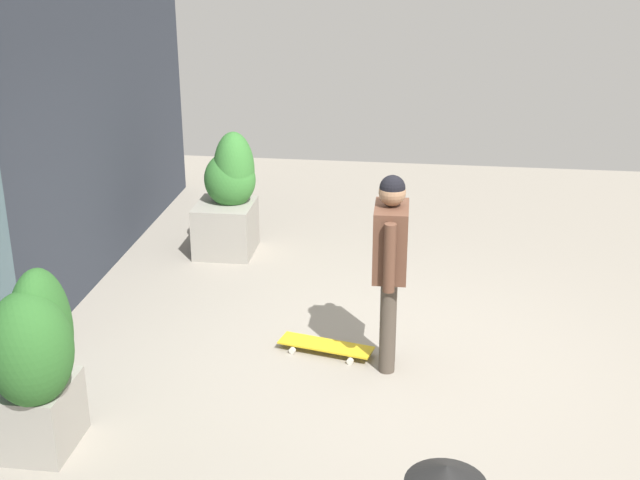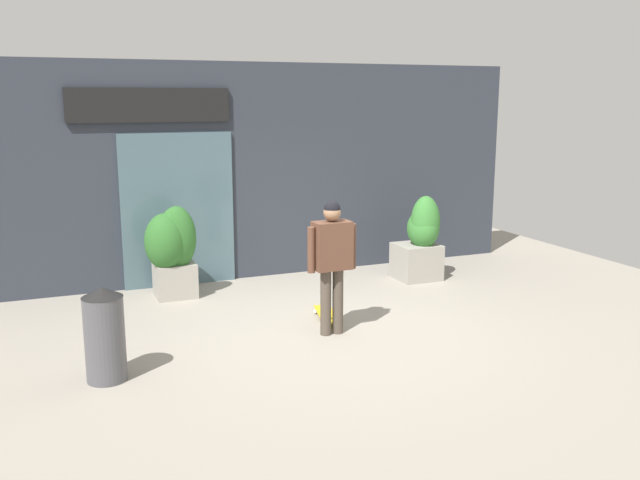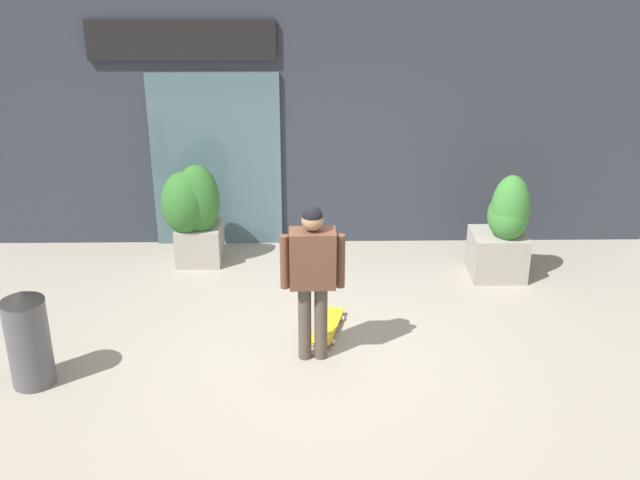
{
  "view_description": "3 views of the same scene",
  "coord_description": "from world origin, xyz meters",
  "px_view_note": "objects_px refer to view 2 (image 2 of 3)",
  "views": [
    {
      "loc": [
        -6.18,
        -0.38,
        3.48
      ],
      "look_at": [
        0.06,
        0.44,
        1.04
      ],
      "focal_mm": 47.96,
      "sensor_mm": 36.0,
      "label": 1
    },
    {
      "loc": [
        -3.21,
        -7.44,
        2.81
      ],
      "look_at": [
        0.06,
        0.44,
        1.04
      ],
      "focal_mm": 38.97,
      "sensor_mm": 36.0,
      "label": 2
    },
    {
      "loc": [
        -0.05,
        -6.86,
        4.17
      ],
      "look_at": [
        0.06,
        0.44,
        1.04
      ],
      "focal_mm": 43.63,
      "sensor_mm": 36.0,
      "label": 3
    }
  ],
  "objects_px": {
    "planter_box_right": "(172,250)",
    "trash_bin": "(105,334)",
    "skateboarder": "(332,254)",
    "skateboard": "(327,315)",
    "planter_box_left": "(421,240)"
  },
  "relations": [
    {
      "from": "planter_box_left",
      "to": "skateboarder",
      "type": "bearing_deg",
      "value": -141.59
    },
    {
      "from": "skateboard",
      "to": "planter_box_right",
      "type": "xyz_separation_m",
      "value": [
        -1.62,
        1.77,
        0.64
      ]
    },
    {
      "from": "trash_bin",
      "to": "skateboarder",
      "type": "bearing_deg",
      "value": 8.91
    },
    {
      "from": "planter_box_right",
      "to": "trash_bin",
      "type": "distance_m",
      "value": 2.97
    },
    {
      "from": "skateboarder",
      "to": "planter_box_left",
      "type": "bearing_deg",
      "value": -52.84
    },
    {
      "from": "skateboard",
      "to": "skateboarder",
      "type": "bearing_deg",
      "value": 176.23
    },
    {
      "from": "skateboarder",
      "to": "skateboard",
      "type": "height_order",
      "value": "skateboarder"
    },
    {
      "from": "planter_box_left",
      "to": "trash_bin",
      "type": "distance_m",
      "value": 5.45
    },
    {
      "from": "skateboarder",
      "to": "skateboard",
      "type": "relative_size",
      "value": 1.96
    },
    {
      "from": "planter_box_left",
      "to": "planter_box_right",
      "type": "height_order",
      "value": "planter_box_right"
    },
    {
      "from": "planter_box_left",
      "to": "planter_box_right",
      "type": "bearing_deg",
      "value": 172.97
    },
    {
      "from": "skateboard",
      "to": "trash_bin",
      "type": "height_order",
      "value": "trash_bin"
    },
    {
      "from": "skateboard",
      "to": "planter_box_right",
      "type": "height_order",
      "value": "planter_box_right"
    },
    {
      "from": "planter_box_right",
      "to": "skateboarder",
      "type": "bearing_deg",
      "value": -57.53
    },
    {
      "from": "skateboard",
      "to": "trash_bin",
      "type": "distance_m",
      "value": 3.0
    }
  ]
}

